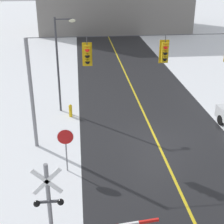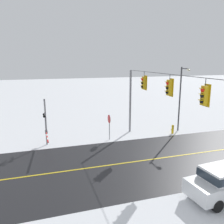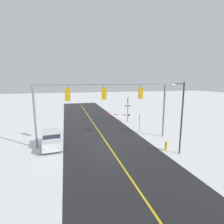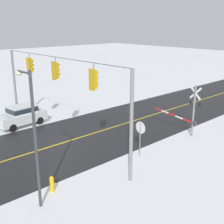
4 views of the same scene
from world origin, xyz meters
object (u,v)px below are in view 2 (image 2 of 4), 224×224
object	(u,v)px
stop_sign	(109,122)
fire_hydrant	(173,129)
streetlamp_near	(181,93)
railroad_crossing	(46,123)
parked_car_white	(224,181)

from	to	relation	value
stop_sign	fire_hydrant	world-z (taller)	stop_sign
streetlamp_near	fire_hydrant	world-z (taller)	streetlamp_near
stop_sign	railroad_crossing	size ratio (longest dim) A/B	0.56
stop_sign	parked_car_white	xyz separation A→B (m)	(10.75, 3.05, -0.76)
stop_sign	fire_hydrant	xyz separation A→B (m)	(0.11, 6.56, -1.25)
parked_car_white	streetlamp_near	distance (m)	12.40
fire_hydrant	railroad_crossing	bearing A→B (deg)	-90.72
stop_sign	railroad_crossing	world-z (taller)	railroad_crossing
streetlamp_near	parked_car_white	bearing A→B (deg)	-22.38
parked_car_white	streetlamp_near	world-z (taller)	streetlamp_near
streetlamp_near	fire_hydrant	bearing A→B (deg)	-65.05
railroad_crossing	parked_car_white	size ratio (longest dim) A/B	0.97
railroad_crossing	fire_hydrant	distance (m)	12.20
streetlamp_near	fire_hydrant	xyz separation A→B (m)	(0.50, -1.07, -3.45)
stop_sign	fire_hydrant	bearing A→B (deg)	89.02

